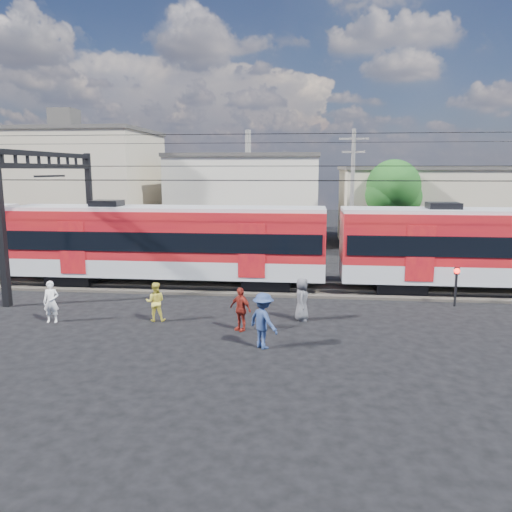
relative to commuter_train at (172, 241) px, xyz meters
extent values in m
plane|color=black|center=(3.63, -8.00, -2.40)|extent=(120.00, 120.00, 0.00)
cube|color=#2D2823|center=(3.63, 0.00, -2.34)|extent=(70.00, 3.40, 0.12)
cube|color=#59544C|center=(3.63, -0.75, -2.22)|extent=(70.00, 0.12, 0.12)
cube|color=#59544C|center=(3.63, 0.75, -2.22)|extent=(70.00, 0.12, 0.12)
cube|color=black|center=(-5.33, 0.00, -2.05)|extent=(2.40, 2.20, 0.70)
cube|color=black|center=(4.91, 0.00, -2.05)|extent=(2.40, 2.20, 0.70)
cube|color=#ACAFB4|center=(-0.21, 0.00, -1.25)|extent=(16.00, 3.00, 0.90)
cube|color=maroon|center=(-0.21, 0.00, 0.40)|extent=(16.00, 3.00, 2.40)
cube|color=black|center=(-0.21, 0.00, 0.15)|extent=(15.68, 3.08, 0.95)
cube|color=#ACAFB4|center=(-0.21, 0.00, 1.65)|extent=(16.00, 2.60, 0.25)
cube|color=black|center=(11.47, 0.00, -2.05)|extent=(2.40, 2.20, 0.70)
cube|color=#ACAFB4|center=(16.59, 0.00, -1.25)|extent=(16.00, 3.00, 0.90)
cube|color=maroon|center=(16.59, 0.00, 0.40)|extent=(16.00, 3.00, 2.40)
cube|color=black|center=(16.59, 0.00, 0.15)|extent=(15.68, 3.08, 0.95)
cube|color=black|center=(-6.37, -4.50, 1.10)|extent=(0.30, 0.30, 7.00)
cube|color=black|center=(-6.37, 4.50, 1.10)|extent=(0.30, 0.30, 7.00)
cube|color=black|center=(-6.37, 0.00, 4.40)|extent=(0.25, 9.30, 0.25)
cube|color=black|center=(-6.37, 0.00, 3.80)|extent=(0.25, 9.30, 0.25)
cylinder|color=black|center=(3.63, -0.70, 3.10)|extent=(70.00, 0.03, 0.03)
cylinder|color=black|center=(3.63, 0.70, 3.10)|extent=(70.00, 0.03, 0.03)
cylinder|color=black|center=(3.63, -0.70, 3.80)|extent=(70.00, 0.03, 0.03)
cylinder|color=black|center=(3.63, 0.70, 3.80)|extent=(70.00, 0.03, 0.03)
cylinder|color=black|center=(3.63, -3.50, 5.10)|extent=(70.00, 0.03, 0.03)
cylinder|color=black|center=(3.63, 3.50, 5.10)|extent=(70.00, 0.03, 0.03)
cube|color=tan|center=(-13.37, 16.00, 2.10)|extent=(14.00, 10.00, 9.00)
cube|color=#3F3D3A|center=(-13.37, 16.00, 6.75)|extent=(14.28, 10.20, 0.30)
cube|color=beige|center=(1.63, 19.00, 1.10)|extent=(12.00, 12.00, 7.00)
cube|color=#3F3D3A|center=(1.63, 19.00, 4.75)|extent=(12.24, 12.24, 0.30)
cube|color=tan|center=(17.63, 16.00, 0.60)|extent=(16.00, 10.00, 6.00)
cube|color=#3F3D3A|center=(17.63, 16.00, 3.75)|extent=(16.32, 10.20, 0.30)
cylinder|color=slate|center=(9.63, 7.00, 1.85)|extent=(0.24, 0.24, 8.50)
cube|color=slate|center=(9.63, 7.00, 5.50)|extent=(1.80, 0.12, 0.12)
cube|color=slate|center=(9.63, 7.00, 4.70)|extent=(1.40, 0.12, 0.12)
cylinder|color=#382619|center=(12.63, 10.00, -0.44)|extent=(0.36, 0.36, 3.92)
sphere|color=#184B15|center=(12.63, 10.00, 2.50)|extent=(3.64, 3.64, 3.64)
sphere|color=#184B15|center=(13.23, 10.30, 1.80)|extent=(2.80, 2.80, 2.80)
imported|color=white|center=(-3.19, -6.54, -1.56)|extent=(0.66, 0.48, 1.68)
imported|color=#DACC44|center=(0.88, -5.92, -1.61)|extent=(0.85, 0.71, 1.59)
imported|color=navy|center=(5.48, -8.54, -1.44)|extent=(1.40, 1.37, 1.93)
imported|color=maroon|center=(4.44, -6.76, -1.57)|extent=(1.04, 0.88, 1.67)
imported|color=#4A4A4F|center=(6.74, -5.24, -1.53)|extent=(0.62, 0.89, 1.74)
cylinder|color=black|center=(13.52, -2.40, -1.57)|extent=(0.11, 0.11, 1.66)
sphere|color=#FF140C|center=(13.52, -2.40, -0.79)|extent=(0.26, 0.26, 0.26)
cube|color=black|center=(13.52, -2.40, -0.79)|extent=(0.23, 0.06, 0.32)
camera|label=1|loc=(6.94, -24.80, 3.63)|focal=35.00mm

